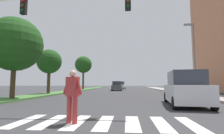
{
  "coord_description": "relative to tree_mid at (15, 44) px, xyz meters",
  "views": [
    {
      "loc": [
        0.76,
        1.43,
        1.25
      ],
      "look_at": [
        -0.83,
        18.93,
        2.97
      ],
      "focal_mm": 27.29,
      "sensor_mm": 36.0,
      "label": 1
    }
  ],
  "objects": [
    {
      "name": "ground_plane",
      "position": [
        8.03,
        16.21,
        -4.33
      ],
      "size": [
        140.0,
        140.0,
        0.0
      ],
      "primitive_type": "plane",
      "color": "#38383A"
    },
    {
      "name": "crosswalk",
      "position": [
        8.03,
        -6.75,
        -4.33
      ],
      "size": [
        5.85,
        2.2,
        0.01
      ],
      "color": "silver",
      "rests_on": "ground_plane"
    },
    {
      "name": "median_strip",
      "position": [
        -0.15,
        14.21,
        -4.25
      ],
      "size": [
        2.46,
        64.0,
        0.15
      ],
      "primitive_type": "cube",
      "color": "#477A38",
      "rests_on": "ground_plane"
    },
    {
      "name": "tree_mid",
      "position": [
        0.0,
        0.0,
        0.0
      ],
      "size": [
        4.23,
        4.23,
        6.31
      ],
      "color": "#4C3823",
      "rests_on": "median_strip"
    },
    {
      "name": "tree_far",
      "position": [
        -0.29,
        6.57,
        -0.54
      ],
      "size": [
        2.82,
        2.82,
        5.09
      ],
      "color": "#4C3823",
      "rests_on": "median_strip"
    },
    {
      "name": "tree_distant",
      "position": [
        -0.18,
        21.53,
        0.78
      ],
      "size": [
        3.43,
        3.43,
        6.71
      ],
      "color": "#4C3823",
      "rests_on": "median_strip"
    },
    {
      "name": "sidewalk_right",
      "position": [
        16.32,
        14.21,
        -4.25
      ],
      "size": [
        3.0,
        64.0,
        0.15
      ],
      "primitive_type": "cube",
      "color": "#9E9991",
      "rests_on": "ground_plane"
    },
    {
      "name": "traffic_light_gantry",
      "position": [
        3.63,
        -4.62,
        0.06
      ],
      "size": [
        9.56,
        0.3,
        6.0
      ],
      "color": "gold",
      "rests_on": "median_strip"
    },
    {
      "name": "street_lamp_right",
      "position": [
        15.72,
        5.96,
        0.27
      ],
      "size": [
        1.02,
        0.24,
        7.5
      ],
      "color": "slate",
      "rests_on": "sidewalk_right"
    },
    {
      "name": "pedestrian_performer",
      "position": [
        7.02,
        -7.0,
        -3.4
      ],
      "size": [
        0.73,
        0.35,
        1.69
      ],
      "color": "#B23333",
      "rests_on": "ground_plane"
    },
    {
      "name": "suv_crossing",
      "position": [
        12.11,
        -2.08,
        -3.4
      ],
      "size": [
        2.42,
        4.78,
        1.97
      ],
      "color": "silver",
      "rests_on": "ground_plane"
    },
    {
      "name": "sedan_midblock",
      "position": [
        6.84,
        18.94,
        -3.55
      ],
      "size": [
        1.86,
        4.55,
        1.69
      ],
      "color": "#474C51",
      "rests_on": "ground_plane"
    },
    {
      "name": "sedan_distant",
      "position": [
        7.28,
        29.28,
        -3.52
      ],
      "size": [
        2.11,
        4.53,
        1.76
      ],
      "color": "silver",
      "rests_on": "ground_plane"
    }
  ]
}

